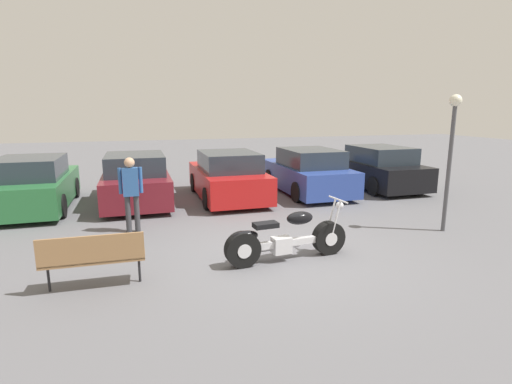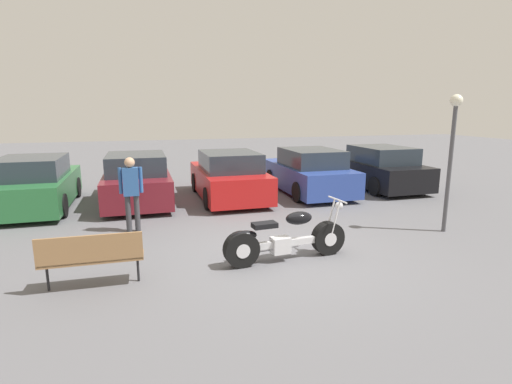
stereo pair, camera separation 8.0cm
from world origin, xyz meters
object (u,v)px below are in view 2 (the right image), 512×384
at_px(person_standing, 131,188).
at_px(parked_car_green, 35,185).
at_px(parked_car_red, 229,177).
at_px(parked_car_maroon, 137,180).
at_px(parked_car_blue, 309,173).
at_px(park_bench, 92,255).
at_px(parked_car_black, 378,169).
at_px(motorcycle, 285,239).
at_px(lamp_post, 452,140).

bearing_deg(person_standing, parked_car_green, 131.30).
bearing_deg(person_standing, parked_car_red, 44.32).
distance_m(parked_car_maroon, parked_car_blue, 5.46).
xyz_separation_m(parked_car_blue, park_bench, (-6.14, -5.75, -0.13)).
relative_size(parked_car_green, parked_car_black, 1.00).
height_order(motorcycle, park_bench, motorcycle).
xyz_separation_m(parked_car_green, parked_car_black, (10.92, 0.03, 0.00)).
bearing_deg(person_standing, parked_car_black, 19.98).
distance_m(parked_car_black, person_standing, 8.83).
relative_size(park_bench, lamp_post, 0.50).
bearing_deg(parked_car_red, parked_car_maroon, 175.37).
bearing_deg(parked_car_green, person_standing, -48.70).
bearing_deg(parked_car_black, parked_car_maroon, -179.83).
xyz_separation_m(parked_car_green, parked_car_red, (5.46, -0.22, 0.00)).
bearing_deg(parked_car_green, parked_car_red, -2.26).
relative_size(parked_car_green, parked_car_red, 1.00).
height_order(parked_car_green, parked_car_maroon, same).
height_order(parked_car_maroon, parked_car_black, same).
height_order(motorcycle, parked_car_maroon, parked_car_maroon).
bearing_deg(park_bench, motorcycle, 4.68).
distance_m(motorcycle, lamp_post, 4.50).
xyz_separation_m(parked_car_red, parked_car_black, (5.46, 0.25, 0.00)).
xyz_separation_m(parked_car_green, parked_car_maroon, (2.73, 0.01, 0.00)).
relative_size(motorcycle, lamp_post, 0.79).
distance_m(parked_car_maroon, lamp_post, 8.46).
bearing_deg(parked_car_maroon, parked_car_black, 0.17).
relative_size(park_bench, person_standing, 0.91).
relative_size(parked_car_black, person_standing, 2.42).
bearing_deg(parked_car_red, person_standing, -135.68).
height_order(parked_car_green, parked_car_black, same).
height_order(parked_car_green, parked_car_red, same).
bearing_deg(lamp_post, motorcycle, -170.92).
relative_size(parked_car_black, park_bench, 2.67).
height_order(parked_car_red, parked_car_black, same).
height_order(motorcycle, parked_car_black, parked_car_black).
relative_size(parked_car_maroon, park_bench, 2.67).
bearing_deg(lamp_post, parked_car_maroon, 143.58).
height_order(parked_car_blue, park_bench, parked_car_blue).
bearing_deg(parked_car_red, parked_car_black, 2.58).
bearing_deg(parked_car_red, motorcycle, -91.47).
bearing_deg(park_bench, parked_car_black, 33.68).
bearing_deg(parked_car_green, parked_car_black, 0.16).
distance_m(motorcycle, parked_car_green, 7.74).
relative_size(parked_car_green, parked_car_blue, 1.00).
relative_size(lamp_post, person_standing, 1.80).
bearing_deg(lamp_post, parked_car_red, 130.10).
bearing_deg(parked_car_blue, person_standing, -152.78).
height_order(parked_car_maroon, parked_car_blue, same).
xyz_separation_m(parked_car_green, parked_car_blue, (8.19, -0.12, 0.00)).
height_order(parked_car_maroon, park_bench, parked_car_maroon).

